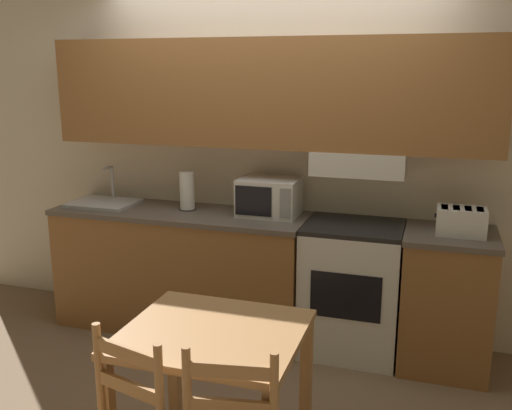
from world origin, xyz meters
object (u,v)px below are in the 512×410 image
at_px(stove_range, 351,289).
at_px(microwave, 269,197).
at_px(paper_towel_roll, 187,191).
at_px(toaster, 461,221).
at_px(dining_table, 214,354).
at_px(sink_basin, 104,202).

xyz_separation_m(stove_range, microwave, (-0.61, 0.08, 0.59)).
distance_m(microwave, paper_towel_roll, 0.62).
bearing_deg(toaster, stove_range, 177.42).
height_order(microwave, paper_towel_roll, paper_towel_roll).
height_order(paper_towel_roll, dining_table, paper_towel_roll).
xyz_separation_m(microwave, dining_table, (0.17, -1.50, -0.43)).
bearing_deg(dining_table, sink_basin, 135.97).
height_order(stove_range, microwave, microwave).
bearing_deg(microwave, sink_basin, -176.30).
distance_m(paper_towel_roll, dining_table, 1.72).
distance_m(microwave, dining_table, 1.57).
bearing_deg(microwave, paper_towel_roll, -177.03).
height_order(stove_range, toaster, toaster).
bearing_deg(microwave, dining_table, -83.59).
bearing_deg(microwave, toaster, -4.75).
xyz_separation_m(paper_towel_roll, dining_table, (0.79, -1.46, -0.43)).
relative_size(toaster, sink_basin, 0.64).
distance_m(toaster, paper_towel_roll, 1.90).
relative_size(sink_basin, paper_towel_roll, 1.72).
distance_m(stove_range, microwave, 0.85).
xyz_separation_m(toaster, sink_basin, (-2.57, 0.02, -0.07)).
bearing_deg(toaster, sink_basin, 179.50).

